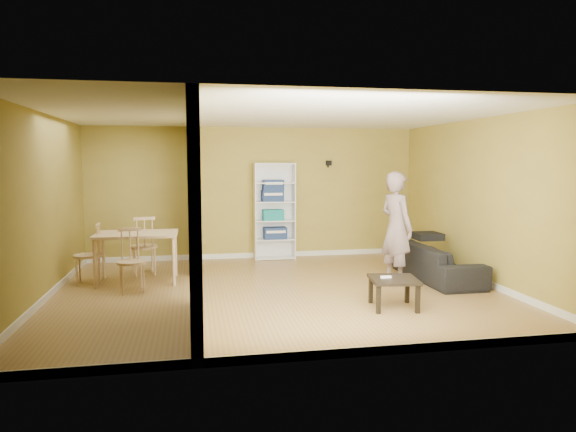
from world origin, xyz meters
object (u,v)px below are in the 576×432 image
Objects in this scene: chair_left at (88,254)px; bookshelf at (274,211)px; chair_near at (131,260)px; person at (397,218)px; dining_table at (137,238)px; chair_far at (144,245)px; sofa at (437,257)px; coffee_table at (394,283)px.

bookshelf is at bearing 113.45° from chair_left.
bookshelf reaches higher than chair_near.
dining_table is (-4.03, 0.86, -0.32)m from person.
chair_far is at bearing -157.16° from bookshelf.
sofa is at bearing -12.60° from chair_near.
sofa is 3.27× the size of coffee_table.
chair_far is (-2.43, -1.02, -0.45)m from bookshelf.
sofa is at bearing 152.77° from chair_far.
person is 4.27m from chair_far.
person is 2.06× the size of chair_far.
chair_left reaches higher than sofa.
chair_far reaches higher than coffee_table.
person reaches higher than bookshelf.
coffee_table is (-1.34, -1.45, -0.03)m from sofa.
dining_table reaches higher than coffee_table.
dining_table is at bearing 80.92° from sofa.
chair_far is at bearing 141.05° from coffee_table.
bookshelf is (-1.56, 2.48, -0.09)m from person.
chair_far reaches higher than dining_table.
chair_far reaches higher than chair_left.
person is 4.09m from chair_near.
dining_table is 0.79m from chair_left.
chair_far is (0.80, 0.58, 0.03)m from chair_left.
sofa is at bearing -97.47° from person.
person is at bearing 148.06° from chair_far.
dining_table is 1.35× the size of chair_near.
coffee_table is at bearing 59.71° from chair_left.
person is at bearing -12.05° from dining_table.
coffee_table is at bearing 136.58° from sofa.
bookshelf reaches higher than chair_left.
coffee_table is 0.64× the size of chair_near.
sofa is at bearing -8.45° from dining_table.
person is at bearing -14.85° from chair_near.
person reaches higher than coffee_table.
sofa is 2.07× the size of chair_left.
coffee_table is at bearing -35.40° from chair_near.
chair_far reaches higher than chair_near.
dining_table is at bearing 147.98° from coffee_table.
dining_table is 0.68m from chair_near.
sofa is 2.09× the size of chair_near.
chair_near is (0.74, -0.65, -0.01)m from chair_left.
coffee_table is (0.99, -3.79, -0.61)m from bookshelf.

